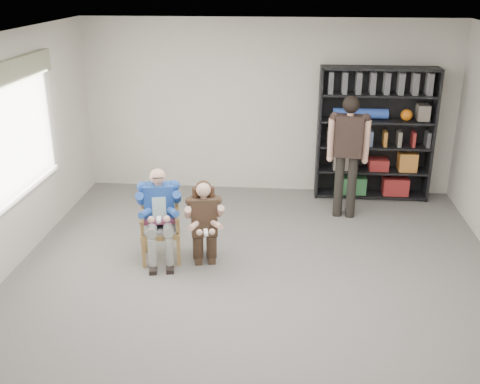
# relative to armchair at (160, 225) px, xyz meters

# --- Properties ---
(room_shell) EXTENTS (6.00, 7.00, 2.80)m
(room_shell) POSITION_rel_armchair_xyz_m (1.23, -0.85, 0.93)
(room_shell) COLOR silver
(room_shell) RESTS_ON ground
(floor) EXTENTS (6.00, 7.00, 0.01)m
(floor) POSITION_rel_armchair_xyz_m (1.23, -0.85, -0.47)
(floor) COLOR #63605C
(floor) RESTS_ON ground
(window_left) EXTENTS (0.16, 2.00, 1.75)m
(window_left) POSITION_rel_armchair_xyz_m (-1.72, 0.15, 1.16)
(window_left) COLOR white
(window_left) RESTS_ON room_shell
(armchair) EXTENTS (0.64, 0.62, 0.93)m
(armchair) POSITION_rel_armchair_xyz_m (0.00, 0.00, 0.00)
(armchair) COLOR olive
(armchair) RESTS_ON floor
(seated_man) EXTENTS (0.66, 0.82, 1.21)m
(seated_man) POSITION_rel_armchair_xyz_m (0.00, 0.00, 0.14)
(seated_man) COLOR navy
(seated_man) RESTS_ON floor
(kneeling_woman) EXTENTS (0.61, 0.83, 1.11)m
(kneeling_woman) POSITION_rel_armchair_xyz_m (0.58, -0.12, 0.09)
(kneeling_woman) COLOR #32251B
(kneeling_woman) RESTS_ON floor
(bookshelf) EXTENTS (1.80, 0.38, 2.10)m
(bookshelf) POSITION_rel_armchair_xyz_m (2.93, 2.43, 0.58)
(bookshelf) COLOR black
(bookshelf) RESTS_ON floor
(standing_man) EXTENTS (0.59, 0.37, 1.82)m
(standing_man) POSITION_rel_armchair_xyz_m (2.43, 1.57, 0.44)
(standing_man) COLOR black
(standing_man) RESTS_ON floor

